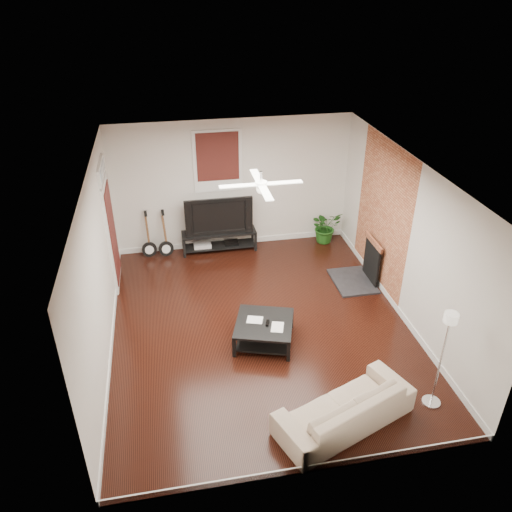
{
  "coord_description": "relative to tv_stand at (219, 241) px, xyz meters",
  "views": [
    {
      "loc": [
        -1.39,
        -6.85,
        5.4
      ],
      "look_at": [
        0.0,
        0.4,
        1.15
      ],
      "focal_mm": 35.5,
      "sensor_mm": 36.0,
      "label": 1
    }
  ],
  "objects": [
    {
      "name": "guitar_left",
      "position": [
        -1.5,
        -0.03,
        0.29
      ],
      "size": [
        0.34,
        0.26,
        1.02
      ],
      "primitive_type": null,
      "rotation": [
        0.0,
        0.0,
        0.12
      ],
      "color": "black",
      "rests_on": "floor"
    },
    {
      "name": "brick_accent",
      "position": [
        2.84,
        -1.78,
        1.18
      ],
      "size": [
        0.02,
        2.2,
        2.8
      ],
      "primitive_type": "cube",
      "color": "#AB5737",
      "rests_on": "floor"
    },
    {
      "name": "room",
      "position": [
        0.36,
        -2.78,
        1.18
      ],
      "size": [
        5.01,
        6.01,
        2.81
      ],
      "color": "black",
      "rests_on": "ground"
    },
    {
      "name": "tv",
      "position": [
        0.0,
        0.02,
        0.63
      ],
      "size": [
        1.42,
        0.19,
        0.82
      ],
      "primitive_type": "imported",
      "color": "black",
      "rests_on": "tv_stand"
    },
    {
      "name": "sofa",
      "position": [
        1.04,
        -5.1,
        0.06
      ],
      "size": [
        2.07,
        1.41,
        0.56
      ],
      "primitive_type": "imported",
      "rotation": [
        0.0,
        0.0,
        3.52
      ],
      "color": "tan",
      "rests_on": "floor"
    },
    {
      "name": "floor_lamp",
      "position": [
        2.39,
        -5.0,
        0.57
      ],
      "size": [
        0.34,
        0.34,
        1.58
      ],
      "primitive_type": null,
      "rotation": [
        0.0,
        0.0,
        0.38
      ],
      "color": "silver",
      "rests_on": "floor"
    },
    {
      "name": "guitar_right",
      "position": [
        -1.15,
        -0.06,
        0.29
      ],
      "size": [
        0.36,
        0.29,
        1.02
      ],
      "primitive_type": null,
      "rotation": [
        0.0,
        0.0,
        0.22
      ],
      "color": "black",
      "rests_on": "floor"
    },
    {
      "name": "door_left",
      "position": [
        -2.1,
        -0.88,
        1.03
      ],
      "size": [
        0.08,
        1.0,
        2.5
      ],
      "primitive_type": "cube",
      "color": "white",
      "rests_on": "wall_left"
    },
    {
      "name": "fireplace",
      "position": [
        2.56,
        -1.78,
        0.24
      ],
      "size": [
        0.8,
        1.1,
        0.92
      ],
      "primitive_type": "cube",
      "color": "black",
      "rests_on": "floor"
    },
    {
      "name": "potted_plant",
      "position": [
        2.37,
        -0.05,
        0.15
      ],
      "size": [
        0.77,
        0.71,
        0.73
      ],
      "primitive_type": "imported",
      "rotation": [
        0.0,
        0.0,
        0.23
      ],
      "color": "#1D5418",
      "rests_on": "floor"
    },
    {
      "name": "ceiling_fan",
      "position": [
        0.36,
        -2.78,
        2.38
      ],
      "size": [
        1.24,
        1.24,
        0.32
      ],
      "primitive_type": null,
      "color": "white",
      "rests_on": "ceiling"
    },
    {
      "name": "tv_stand",
      "position": [
        0.0,
        0.0,
        0.0
      ],
      "size": [
        1.59,
        0.42,
        0.44
      ],
      "primitive_type": "cube",
      "color": "black",
      "rests_on": "floor"
    },
    {
      "name": "window_back",
      "position": [
        0.06,
        0.19,
        1.73
      ],
      "size": [
        1.0,
        0.06,
        1.3
      ],
      "primitive_type": "cube",
      "color": "#3C1610",
      "rests_on": "wall_back"
    },
    {
      "name": "coffee_table",
      "position": [
        0.33,
        -3.22,
        -0.03
      ],
      "size": [
        1.14,
        1.14,
        0.38
      ],
      "primitive_type": "cube",
      "rotation": [
        0.0,
        0.0,
        -0.31
      ],
      "color": "black",
      "rests_on": "floor"
    }
  ]
}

